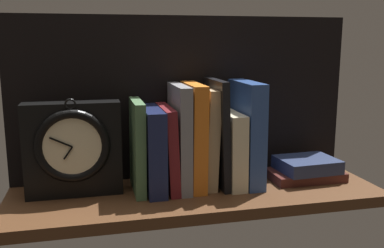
# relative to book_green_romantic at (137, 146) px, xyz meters

# --- Properties ---
(ground_plane) EXTENTS (0.85, 0.27, 0.03)m
(ground_plane) POSITION_rel_book_green_romantic_xyz_m (0.13, -0.04, -0.12)
(ground_plane) COLOR #4C2D19
(back_panel) EXTENTS (0.85, 0.01, 0.40)m
(back_panel) POSITION_rel_book_green_romantic_xyz_m (0.13, 0.09, 0.10)
(back_panel) COLOR black
(back_panel) RESTS_ON ground_plane
(book_green_romantic) EXTENTS (0.02, 0.15, 0.21)m
(book_green_romantic) POSITION_rel_book_green_romantic_xyz_m (0.00, 0.00, 0.00)
(book_green_romantic) COLOR #476B44
(book_green_romantic) RESTS_ON ground_plane
(book_navy_bierce) EXTENTS (0.04, 0.17, 0.19)m
(book_navy_bierce) POSITION_rel_book_green_romantic_xyz_m (0.03, 0.00, -0.01)
(book_navy_bierce) COLOR #192147
(book_navy_bierce) RESTS_ON ground_plane
(book_maroon_dawkins) EXTENTS (0.03, 0.16, 0.19)m
(book_maroon_dawkins) POSITION_rel_book_green_romantic_xyz_m (0.07, 0.00, -0.01)
(book_maroon_dawkins) COLOR maroon
(book_maroon_dawkins) RESTS_ON ground_plane
(book_gray_chess) EXTENTS (0.03, 0.16, 0.24)m
(book_gray_chess) POSITION_rel_book_green_romantic_xyz_m (0.10, 0.00, 0.02)
(book_gray_chess) COLOR gray
(book_gray_chess) RESTS_ON ground_plane
(book_orange_pandolfini) EXTENTS (0.04, 0.15, 0.24)m
(book_orange_pandolfini) POSITION_rel_book_green_romantic_xyz_m (0.13, 0.00, 0.02)
(book_orange_pandolfini) COLOR orange
(book_orange_pandolfini) RESTS_ON ground_plane
(book_tan_shortstories) EXTENTS (0.04, 0.12, 0.23)m
(book_tan_shortstories) POSITION_rel_book_green_romantic_xyz_m (0.16, 0.00, 0.01)
(book_tan_shortstories) COLOR tan
(book_tan_shortstories) RESTS_ON ground_plane
(book_black_skeptic) EXTENTS (0.03, 0.15, 0.25)m
(book_black_skeptic) POSITION_rel_book_green_romantic_xyz_m (0.19, 0.00, 0.02)
(book_black_skeptic) COLOR black
(book_black_skeptic) RESTS_ON ground_plane
(book_cream_twain) EXTENTS (0.04, 0.16, 0.18)m
(book_cream_twain) POSITION_rel_book_green_romantic_xyz_m (0.22, 0.00, -0.02)
(book_cream_twain) COLOR beige
(book_cream_twain) RESTS_ON ground_plane
(book_blue_modern) EXTENTS (0.04, 0.17, 0.25)m
(book_blue_modern) POSITION_rel_book_green_romantic_xyz_m (0.26, 0.00, 0.02)
(book_blue_modern) COLOR #2D4C8E
(book_blue_modern) RESTS_ON ground_plane
(framed_clock) EXTENTS (0.21, 0.07, 0.22)m
(framed_clock) POSITION_rel_book_green_romantic_xyz_m (-0.14, 0.00, 0.00)
(framed_clock) COLOR black
(framed_clock) RESTS_ON ground_plane
(book_stack_side) EXTENTS (0.18, 0.12, 0.05)m
(book_stack_side) POSITION_rel_book_green_romantic_xyz_m (0.41, -0.02, -0.08)
(book_stack_side) COLOR #471E19
(book_stack_side) RESTS_ON ground_plane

